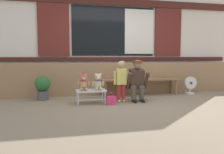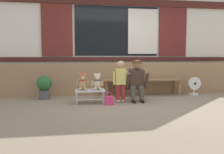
% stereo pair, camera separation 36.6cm
% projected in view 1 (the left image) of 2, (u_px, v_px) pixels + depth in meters
% --- Properties ---
extents(ground_plane, '(60.00, 60.00, 0.00)m').
position_uv_depth(ground_plane, '(133.00, 104.00, 5.00)').
color(ground_plane, '#84725B').
extents(brick_low_wall, '(7.71, 0.25, 0.85)m').
position_uv_depth(brick_low_wall, '(117.00, 78.00, 6.34)').
color(brick_low_wall, '#997551').
rests_on(brick_low_wall, ground).
extents(shop_facade, '(7.87, 0.26, 3.58)m').
position_uv_depth(shop_facade, '(113.00, 30.00, 6.72)').
color(shop_facade, silver).
rests_on(shop_facade, ground).
extents(wooden_bench_long, '(2.10, 0.40, 0.44)m').
position_uv_depth(wooden_bench_long, '(140.00, 81.00, 6.11)').
color(wooden_bench_long, '#8E6642').
rests_on(wooden_bench_long, ground).
extents(small_display_bench, '(0.64, 0.36, 0.30)m').
position_uv_depth(small_display_bench, '(91.00, 91.00, 5.05)').
color(small_display_bench, silver).
rests_on(small_display_bench, ground).
extents(teddy_bear_with_hat, '(0.28, 0.27, 0.36)m').
position_uv_depth(teddy_bear_with_hat, '(83.00, 82.00, 5.00)').
color(teddy_bear_with_hat, tan).
rests_on(teddy_bear_with_hat, small_display_bench).
extents(teddy_bear_plain, '(0.28, 0.26, 0.36)m').
position_uv_depth(teddy_bear_plain, '(98.00, 82.00, 5.07)').
color(teddy_bear_plain, '#CCB289').
rests_on(teddy_bear_plain, small_display_bench).
extents(child_standing, '(0.35, 0.18, 0.96)m').
position_uv_depth(child_standing, '(121.00, 76.00, 5.20)').
color(child_standing, '#B7282D').
rests_on(child_standing, ground).
extents(adult_crouching, '(0.50, 0.49, 0.95)m').
position_uv_depth(adult_crouching, '(137.00, 80.00, 5.30)').
color(adult_crouching, '#4C473D').
rests_on(adult_crouching, ground).
extents(handbag_on_ground, '(0.18, 0.11, 0.27)m').
position_uv_depth(handbag_on_ground, '(111.00, 100.00, 4.93)').
color(handbag_on_ground, '#E53370').
rests_on(handbag_on_ground, ground).
extents(potted_plant, '(0.36, 0.36, 0.57)m').
position_uv_depth(potted_plant, '(43.00, 86.00, 5.44)').
color(potted_plant, '#4C4C51').
rests_on(potted_plant, ground).
extents(floor_fan, '(0.34, 0.24, 0.48)m').
position_uv_depth(floor_fan, '(190.00, 85.00, 6.31)').
color(floor_fan, silver).
rests_on(floor_fan, ground).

